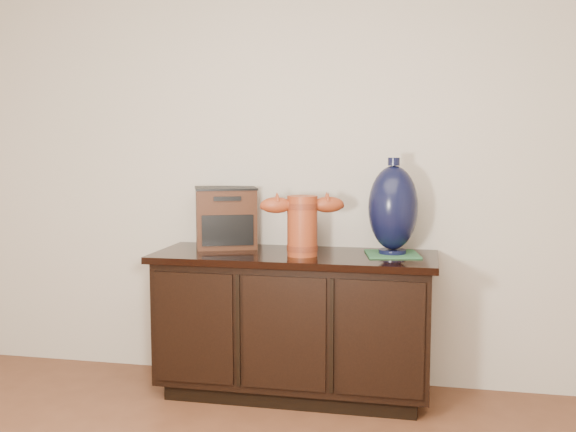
% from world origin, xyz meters
% --- Properties ---
extents(room, '(5.00, 5.00, 5.00)m').
position_xyz_m(room, '(0.00, 0.00, 1.30)').
color(room, brown).
rests_on(room, ground).
extents(sideboard, '(1.46, 0.56, 0.75)m').
position_xyz_m(sideboard, '(0.00, 2.23, 0.39)').
color(sideboard, black).
rests_on(sideboard, ground).
extents(terracotta_vessel, '(0.43, 0.21, 0.31)m').
position_xyz_m(terracotta_vessel, '(0.05, 2.16, 0.93)').
color(terracotta_vessel, '#A0401D').
rests_on(terracotta_vessel, sideboard).
extents(tv_radio, '(0.40, 0.37, 0.33)m').
position_xyz_m(tv_radio, '(-0.41, 2.36, 0.92)').
color(tv_radio, '#3D1D0F').
rests_on(tv_radio, sideboard).
extents(green_mat, '(0.31, 0.31, 0.01)m').
position_xyz_m(green_mat, '(0.50, 2.29, 0.76)').
color(green_mat, '#2D643B').
rests_on(green_mat, sideboard).
extents(lamp_base, '(0.30, 0.30, 0.49)m').
position_xyz_m(lamp_base, '(0.50, 2.29, 1.00)').
color(lamp_base, black).
rests_on(lamp_base, green_mat).
extents(spray_can, '(0.07, 0.07, 0.19)m').
position_xyz_m(spray_can, '(0.04, 2.43, 0.85)').
color(spray_can, '#4E0D10').
rests_on(spray_can, sideboard).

